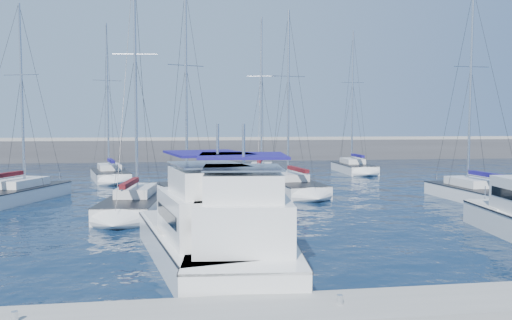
{
  "coord_description": "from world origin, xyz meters",
  "views": [
    {
      "loc": [
        -3.99,
        -23.24,
        5.25
      ],
      "look_at": [
        0.66,
        8.65,
        3.0
      ],
      "focal_mm": 35.0,
      "sensor_mm": 36.0,
      "label": 1
    }
  ],
  "objects": [
    {
      "name": "motor_yacht_port_inner",
      "position": [
        -3.33,
        -4.52,
        1.13
      ],
      "size": [
        5.34,
        10.29,
        4.69
      ],
      "rotation": [
        0.0,
        0.0,
        0.2
      ],
      "color": "white",
      "rests_on": "ground"
    },
    {
      "name": "sailboat_mid_b",
      "position": [
        -6.93,
        7.27,
        0.52
      ],
      "size": [
        3.89,
        8.9,
        15.3
      ],
      "rotation": [
        0.0,
        0.0,
        -0.1
      ],
      "color": "silver",
      "rests_on": "ground"
    },
    {
      "name": "sailboat_mid_e",
      "position": [
        16.05,
        8.71,
        0.52
      ],
      "size": [
        3.33,
        8.4,
        14.98
      ],
      "rotation": [
        0.0,
        0.0,
        0.03
      ],
      "color": "white",
      "rests_on": "ground"
    },
    {
      "name": "breakwater",
      "position": [
        0.0,
        52.0,
        1.05
      ],
      "size": [
        160.0,
        6.0,
        4.45
      ],
      "color": "#424244",
      "rests_on": "ground"
    },
    {
      "name": "sailboat_back_b",
      "position": [
        3.46,
        24.55,
        0.53
      ],
      "size": [
        4.94,
        9.43,
        16.11
      ],
      "rotation": [
        0.0,
        0.0,
        -0.21
      ],
      "color": "silver",
      "rests_on": "ground"
    },
    {
      "name": "sailboat_mid_c",
      "position": [
        -3.51,
        11.49,
        0.53
      ],
      "size": [
        5.47,
        8.49,
        15.09
      ],
      "rotation": [
        0.0,
        0.0,
        0.34
      ],
      "color": "white",
      "rests_on": "ground"
    },
    {
      "name": "dock_cleat_centre",
      "position": [
        0.0,
        -11.0,
        0.72
      ],
      "size": [
        0.16,
        0.16,
        0.25
      ],
      "primitive_type": "cylinder",
      "color": "silver",
      "rests_on": "dock"
    },
    {
      "name": "motor_yacht_stbd_inner",
      "position": [
        -1.98,
        -6.09,
        1.13
      ],
      "size": [
        4.54,
        8.76,
        4.69
      ],
      "rotation": [
        0.0,
        0.0,
        -0.09
      ],
      "color": "white",
      "rests_on": "ground"
    },
    {
      "name": "dock",
      "position": [
        0.0,
        -11.0,
        0.3
      ],
      "size": [
        40.0,
        2.2,
        0.6
      ],
      "primitive_type": "cube",
      "color": "gray",
      "rests_on": "ground"
    },
    {
      "name": "sailboat_mid_a",
      "position": [
        -15.38,
        12.93,
        0.51
      ],
      "size": [
        5.74,
        9.2,
        14.0
      ],
      "rotation": [
        0.0,
        0.0,
        -0.33
      ],
      "color": "white",
      "rests_on": "ground"
    },
    {
      "name": "sailboat_back_a",
      "position": [
        -10.99,
        25.71,
        0.53
      ],
      "size": [
        4.87,
        8.37,
        15.29
      ],
      "rotation": [
        0.0,
        0.0,
        0.24
      ],
      "color": "white",
      "rests_on": "ground"
    },
    {
      "name": "sailboat_mid_d",
      "position": [
        4.29,
        14.52,
        0.51
      ],
      "size": [
        4.19,
        8.96,
        14.53
      ],
      "rotation": [
        0.0,
        0.0,
        0.12
      ],
      "color": "silver",
      "rests_on": "ground"
    },
    {
      "name": "ground",
      "position": [
        0.0,
        0.0,
        0.0
      ],
      "size": [
        220.0,
        220.0,
        0.0
      ],
      "primitive_type": "plane",
      "color": "black",
      "rests_on": "ground"
    },
    {
      "name": "sailboat_back_c",
      "position": [
        14.79,
        30.01,
        0.54
      ],
      "size": [
        3.31,
        8.19,
        16.11
      ],
      "rotation": [
        0.0,
        0.0,
        -0.03
      ],
      "color": "white",
      "rests_on": "ground"
    },
    {
      "name": "dock_cleat_near_port",
      "position": [
        -8.0,
        -11.0,
        0.72
      ],
      "size": [
        0.16,
        0.16,
        0.25
      ],
      "primitive_type": "cylinder",
      "color": "silver",
      "rests_on": "dock"
    }
  ]
}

